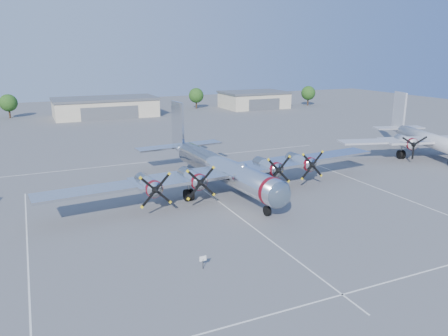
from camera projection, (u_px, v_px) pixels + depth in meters
name	position (u px, v px, depth m)	size (l,w,h in m)	color
ground	(224.00, 206.00, 52.97)	(260.00, 260.00, 0.00)	#505052
parking_lines	(230.00, 210.00, 51.43)	(60.00, 50.08, 0.01)	silver
hangar_center	(105.00, 107.00, 124.34)	(28.60, 14.60, 5.40)	#B8AD92
hangar_east	(254.00, 100.00, 143.50)	(20.60, 14.60, 5.40)	#B8AD92
tree_west	(8.00, 103.00, 121.03)	(4.80, 4.80, 6.64)	#382619
tree_east	(196.00, 95.00, 141.23)	(4.80, 4.80, 6.64)	#382619
tree_far_east	(308.00, 93.00, 149.36)	(4.80, 4.80, 6.64)	#382619
main_bomber_b29	(220.00, 190.00, 59.13)	(47.52, 32.51, 10.51)	silver
twin_engine_east	(423.00, 156.00, 78.12)	(33.03, 23.75, 10.47)	#B5B5BA
info_placard	(203.00, 260.00, 37.42)	(0.62, 0.07, 1.19)	black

